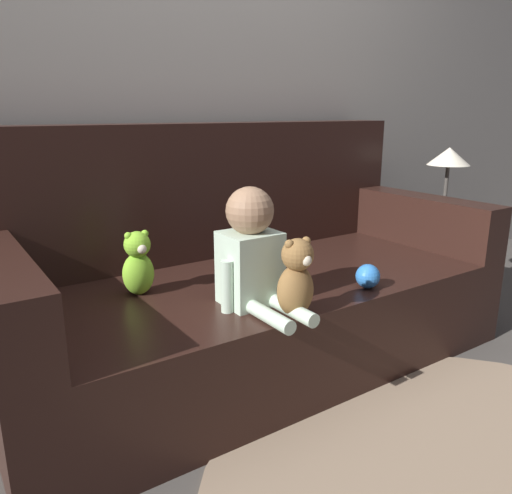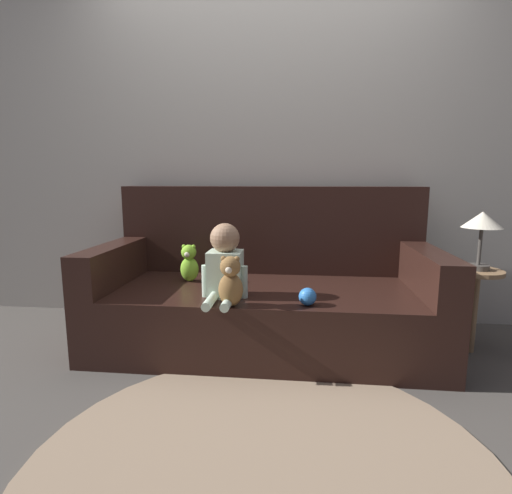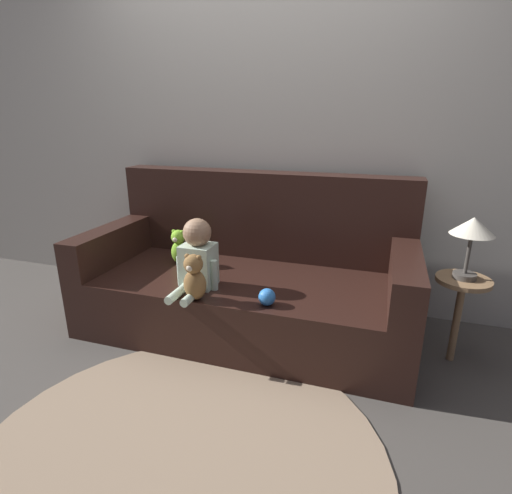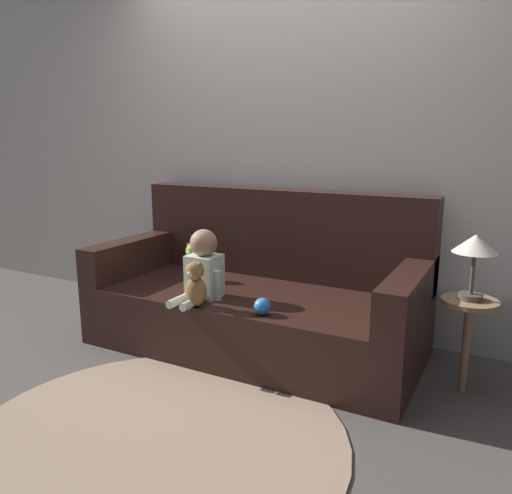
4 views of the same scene
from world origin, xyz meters
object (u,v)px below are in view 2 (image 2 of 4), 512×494
Objects in this scene: toy_ball at (308,297)px; teddy_bear_brown at (231,281)px; couch at (266,292)px; person_baby at (225,265)px; side_table at (480,246)px; plush_toy_side at (189,263)px.

teddy_bear_brown is at bearing -171.74° from toy_ball.
couch is 5.02× the size of person_baby.
teddy_bear_brown is at bearing -161.88° from side_table.
teddy_bear_brown reaches higher than plush_toy_side.
side_table reaches higher than toy_ball.
toy_ball is 0.11× the size of side_table.
teddy_bear_brown is 1.45m from side_table.
teddy_bear_brown is at bearing -105.27° from couch.
plush_toy_side is at bearing 150.63° from toy_ball.
side_table reaches higher than teddy_bear_brown.
plush_toy_side is at bearing 126.33° from teddy_bear_brown.
couch is 2.43× the size of side_table.
person_baby is 0.42m from plush_toy_side.
toy_ball is at bearing -29.37° from plush_toy_side.
toy_ball is at bearing -13.40° from person_baby.
plush_toy_side is at bearing 179.31° from side_table.
teddy_bear_brown is at bearing -53.67° from plush_toy_side.
couch is 0.53m from toy_ball.
toy_ball is (0.74, -0.41, -0.07)m from plush_toy_side.
toy_ball is (0.39, 0.06, -0.08)m from teddy_bear_brown.
person_baby is at bearing -120.05° from couch.
toy_ball is at bearing -60.73° from couch.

